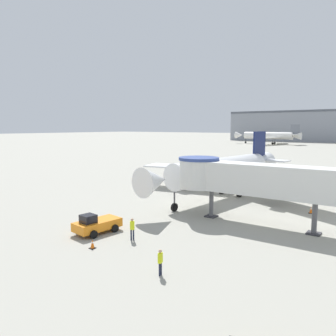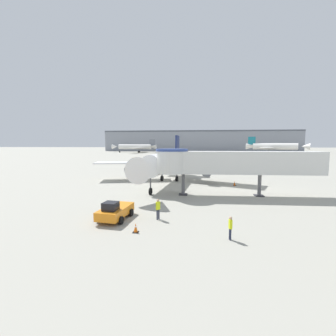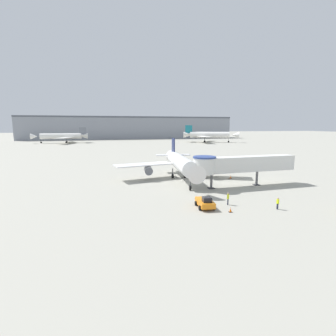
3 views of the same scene
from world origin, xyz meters
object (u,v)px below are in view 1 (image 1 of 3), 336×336
main_airplane (224,170)px  traffic_cone_starboard_wing (311,210)px  pushback_tug_orange (96,224)px  ground_crew_marshaller (132,228)px  jet_bridge (265,180)px  traffic_cone_apron_front (92,244)px  background_jet_gray_tail (269,136)px  ground_crew_wing_walker (160,260)px

main_airplane → traffic_cone_starboard_wing: 11.53m
main_airplane → pushback_tug_orange: main_airplane is taller
main_airplane → ground_crew_marshaller: 19.11m
jet_bridge → traffic_cone_starboard_wing: (2.49, 7.13, -3.91)m
jet_bridge → ground_crew_marshaller: size_ratio=11.37×
pushback_tug_orange → traffic_cone_apron_front: (2.52, -2.64, -0.42)m
traffic_cone_apron_front → main_airplane: bearing=90.2°
jet_bridge → traffic_cone_apron_front: bearing=-124.6°
ground_crew_marshaller → traffic_cone_apron_front: bearing=-157.5°
main_airplane → background_jet_gray_tail: size_ratio=0.79×
ground_crew_wing_walker → background_jet_gray_tail: 159.75m
jet_bridge → ground_crew_wing_walker: jet_bridge is taller
jet_bridge → ground_crew_marshaller: 12.71m
jet_bridge → ground_crew_marshaller: jet_bridge is taller
ground_crew_marshaller → background_jet_gray_tail: 154.72m
jet_bridge → ground_crew_marshaller: bearing=-127.5°
pushback_tug_orange → ground_crew_wing_walker: 9.87m
traffic_cone_starboard_wing → ground_crew_wing_walker: ground_crew_wing_walker is taller
main_airplane → ground_crew_wing_walker: main_airplane is taller
main_airplane → background_jet_gray_tail: 136.15m
main_airplane → traffic_cone_starboard_wing: main_airplane is taller
main_airplane → traffic_cone_apron_front: bearing=-83.0°
traffic_cone_apron_front → ground_crew_marshaller: ground_crew_marshaller is taller
traffic_cone_starboard_wing → ground_crew_marshaller: ground_crew_marshaller is taller
traffic_cone_apron_front → background_jet_gray_tail: 157.40m
main_airplane → ground_crew_wing_walker: 23.71m
traffic_cone_starboard_wing → traffic_cone_apron_front: traffic_cone_starboard_wing is taller
pushback_tug_orange → ground_crew_wing_walker: pushback_tug_orange is taller
traffic_cone_starboard_wing → traffic_cone_apron_front: 22.93m
main_airplane → ground_crew_marshaller: (1.31, -18.90, -2.52)m
jet_bridge → traffic_cone_starboard_wing: 8.50m
ground_crew_wing_walker → background_jet_gray_tail: background_jet_gray_tail is taller
ground_crew_marshaller → traffic_cone_starboard_wing: bearing=14.8°
ground_crew_marshaller → ground_crew_wing_walker: ground_crew_marshaller is taller
main_airplane → ground_crew_marshaller: bearing=-79.3°
background_jet_gray_tail → jet_bridge: bearing=19.2°
pushback_tug_orange → traffic_cone_starboard_wing: size_ratio=5.38×
traffic_cone_apron_front → ground_crew_marshaller: bearing=68.4°
traffic_cone_starboard_wing → background_jet_gray_tail: background_jet_gray_tail is taller
traffic_cone_apron_front → ground_crew_wing_walker: size_ratio=0.43×
ground_crew_marshaller → ground_crew_wing_walker: (5.59, -3.64, -0.09)m
pushback_tug_orange → ground_crew_marshaller: size_ratio=2.30×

